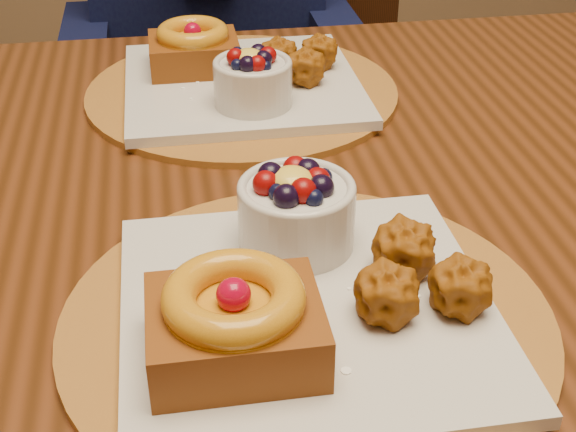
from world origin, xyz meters
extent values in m
cube|color=#351A09|center=(-0.09, 0.07, 0.73)|extent=(1.60, 0.90, 0.04)
cylinder|color=brown|center=(-0.09, -0.15, 0.76)|extent=(0.38, 0.38, 0.01)
cube|color=beige|center=(-0.09, -0.15, 0.77)|extent=(0.28, 0.28, 0.01)
cube|color=#502307|center=(-0.15, -0.19, 0.80)|extent=(0.12, 0.10, 0.04)
torus|color=#984F09|center=(-0.15, -0.19, 0.83)|extent=(0.10, 0.10, 0.02)
sphere|color=maroon|center=(-0.15, -0.19, 0.83)|extent=(0.02, 0.02, 0.02)
sphere|color=#9A550B|center=(-0.01, -0.12, 0.80)|extent=(0.05, 0.05, 0.05)
sphere|color=#9A550B|center=(-0.03, -0.17, 0.80)|extent=(0.05, 0.05, 0.05)
sphere|color=#9A550B|center=(0.02, -0.17, 0.80)|extent=(0.05, 0.05, 0.05)
cylinder|color=beige|center=(-0.08, -0.06, 0.80)|extent=(0.10, 0.10, 0.05)
torus|color=beige|center=(-0.08, -0.06, 0.83)|extent=(0.10, 0.10, 0.01)
ellipsoid|color=gold|center=(-0.09, -0.06, 0.84)|extent=(0.03, 0.03, 0.02)
cylinder|color=brown|center=(-0.09, 0.29, 0.76)|extent=(0.38, 0.38, 0.01)
cube|color=beige|center=(-0.09, 0.29, 0.77)|extent=(0.28, 0.28, 0.01)
cube|color=#502307|center=(-0.14, 0.34, 0.79)|extent=(0.11, 0.09, 0.04)
torus|color=#984F09|center=(-0.14, 0.34, 0.82)|extent=(0.09, 0.09, 0.02)
sphere|color=maroon|center=(-0.14, 0.34, 0.82)|extent=(0.02, 0.02, 0.02)
sphere|color=#9A550B|center=(-0.01, 0.27, 0.79)|extent=(0.04, 0.04, 0.04)
sphere|color=#9A550B|center=(-0.04, 0.32, 0.79)|extent=(0.04, 0.04, 0.04)
sphere|color=#9A550B|center=(0.01, 0.32, 0.79)|extent=(0.04, 0.04, 0.04)
cylinder|color=beige|center=(-0.08, 0.22, 0.80)|extent=(0.09, 0.09, 0.05)
torus|color=beige|center=(-0.08, 0.22, 0.82)|extent=(0.09, 0.09, 0.01)
ellipsoid|color=gold|center=(-0.09, 0.22, 0.83)|extent=(0.03, 0.03, 0.02)
cube|color=black|center=(0.05, 0.65, 0.43)|extent=(0.44, 0.44, 0.04)
cylinder|color=black|center=(-0.14, 0.48, 0.20)|extent=(0.03, 0.03, 0.41)
cylinder|color=black|center=(0.22, 0.46, 0.20)|extent=(0.03, 0.03, 0.41)
cylinder|color=black|center=(-0.12, 0.84, 0.20)|extent=(0.03, 0.03, 0.41)
cylinder|color=black|center=(0.24, 0.82, 0.20)|extent=(0.03, 0.03, 0.41)
cube|color=black|center=(0.06, 0.84, 0.65)|extent=(0.42, 0.05, 0.44)
cube|color=black|center=(-0.10, 0.75, 0.72)|extent=(0.38, 0.20, 0.54)
cube|color=black|center=(-0.30, 0.63, 0.70)|extent=(0.07, 0.27, 0.07)
cube|color=black|center=(0.10, 0.63, 0.70)|extent=(0.07, 0.27, 0.07)
camera|label=1|loc=(-0.18, -0.62, 1.16)|focal=50.00mm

